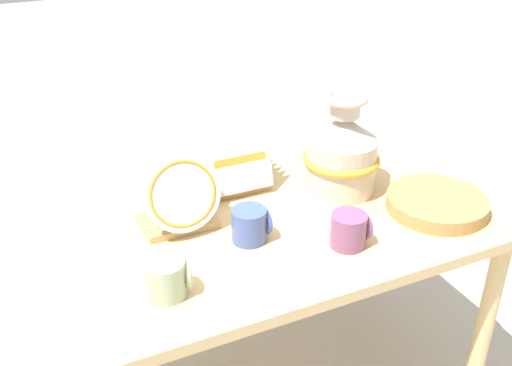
# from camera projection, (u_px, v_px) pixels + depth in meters

# --- Properties ---
(display_table) EXTENTS (1.36, 0.87, 0.70)m
(display_table) POSITION_uv_depth(u_px,v_px,m) (256.00, 236.00, 1.85)
(display_table) COLOR tan
(display_table) RESTS_ON ground_plane
(ceramic_vase) EXTENTS (0.25, 0.25, 0.32)m
(ceramic_vase) POSITION_uv_depth(u_px,v_px,m) (342.00, 151.00, 1.89)
(ceramic_vase) COLOR beige
(ceramic_vase) RESTS_ON display_table
(dish_rack_round_plates) EXTENTS (0.22, 0.20, 0.24)m
(dish_rack_round_plates) POSITION_uv_depth(u_px,v_px,m) (177.00, 196.00, 1.72)
(dish_rack_round_plates) COLOR tan
(dish_rack_round_plates) RESTS_ON display_table
(dish_rack_square_plates) EXTENTS (0.21, 0.19, 0.23)m
(dish_rack_square_plates) POSITION_uv_depth(u_px,v_px,m) (232.00, 162.00, 1.93)
(dish_rack_square_plates) COLOR tan
(dish_rack_square_plates) RESTS_ON display_table
(wicker_charger_stack) EXTENTS (0.31, 0.31, 0.04)m
(wicker_charger_stack) POSITION_uv_depth(u_px,v_px,m) (437.00, 203.00, 1.83)
(wicker_charger_stack) COLOR #AD7F47
(wicker_charger_stack) RESTS_ON display_table
(mug_plum_glaze) EXTENTS (0.11, 0.10, 0.10)m
(mug_plum_glaze) POSITION_uv_depth(u_px,v_px,m) (350.00, 230.00, 1.65)
(mug_plum_glaze) COLOR #7A4770
(mug_plum_glaze) RESTS_ON display_table
(mug_sage_glaze) EXTENTS (0.11, 0.10, 0.10)m
(mug_sage_glaze) POSITION_uv_depth(u_px,v_px,m) (168.00, 278.00, 1.46)
(mug_sage_glaze) COLOR #9EB28E
(mug_sage_glaze) RESTS_ON display_table
(mug_cobalt_glaze) EXTENTS (0.11, 0.10, 0.10)m
(mug_cobalt_glaze) POSITION_uv_depth(u_px,v_px,m) (251.00, 225.00, 1.67)
(mug_cobalt_glaze) COLOR #42569E
(mug_cobalt_glaze) RESTS_ON display_table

